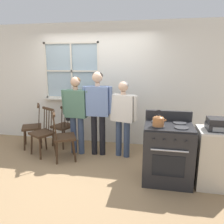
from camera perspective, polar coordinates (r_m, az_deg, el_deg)
ground_plane at (r=4.10m, az=-8.45°, el=-14.32°), size 16.00×16.00×0.00m
wall_back at (r=5.00m, az=-3.13°, el=6.77°), size 6.40×0.16×2.70m
chair_by_window at (r=5.01m, az=-12.47°, el=-3.73°), size 0.54×0.55×0.96m
chair_near_wall at (r=5.15m, az=-19.97°, el=-3.75°), size 0.55×0.56×0.96m
chair_center_cluster at (r=4.67m, az=-17.54°, el=-5.30°), size 0.57×0.56×0.96m
chair_near_stove at (r=4.32m, az=-12.59°, el=-6.51°), size 0.55×0.56×0.96m
person_elderly_left at (r=4.43m, az=-9.31°, el=0.94°), size 0.59×0.24×1.58m
person_teen_center at (r=4.30m, az=-3.72°, el=1.73°), size 0.59×0.23×1.68m
person_adult_right at (r=4.24m, az=2.90°, el=-0.03°), size 0.61×0.32×1.51m
stove at (r=3.62m, az=14.27°, el=-10.17°), size 0.75×0.68×1.08m
kettle at (r=3.31m, az=12.04°, el=-2.17°), size 0.21×0.17×0.25m
potted_plant at (r=5.05m, az=-7.75°, el=4.14°), size 0.13×0.13×0.26m
handbag at (r=4.76m, az=-10.75°, el=-0.36°), size 0.24×0.24×0.31m
side_counter at (r=3.72m, az=25.27°, el=-10.83°), size 0.55×0.50×0.90m
stereo at (r=3.53m, az=26.21°, el=-2.93°), size 0.34×0.29×0.18m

